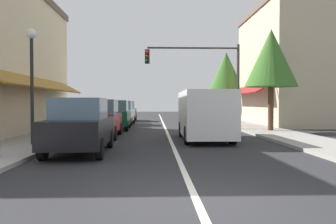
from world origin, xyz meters
name	(u,v)px	position (x,y,z in m)	size (l,w,h in m)	color
ground_plane	(165,127)	(0.00, 18.00, 0.00)	(80.00, 80.00, 0.00)	#28282B
sidewalk_left	(83,126)	(-5.50, 18.00, 0.06)	(2.60, 56.00, 0.12)	#A39E99
sidewalk_right	(244,125)	(5.50, 18.00, 0.06)	(2.60, 56.00, 0.12)	gray
lane_center_stripe	(165,126)	(0.00, 18.00, 0.00)	(0.14, 52.00, 0.01)	silver
storefront_right_block	(282,66)	(8.81, 20.00, 4.35)	(5.34, 10.20, 8.70)	#BCAD8E
parked_car_nearest_left	(80,126)	(-3.06, 5.57, 0.88)	(1.85, 4.13, 1.77)	black
parked_car_second_left	(100,119)	(-3.23, 10.65, 0.88)	(1.81, 4.11, 1.77)	maroon
parked_car_third_left	(115,115)	(-3.09, 15.44, 0.88)	(1.84, 4.13, 1.77)	#0F4C33
parked_car_far_left	(121,113)	(-3.13, 20.11, 0.88)	(1.82, 4.12, 1.77)	silver
parked_car_distant_left	(126,111)	(-3.25, 25.44, 0.88)	(1.79, 4.11, 1.77)	#4C5156
van_in_lane	(205,114)	(1.48, 9.32, 1.15)	(2.03, 5.19, 2.12)	silver
traffic_signal_mast_arm	(204,69)	(2.57, 16.92, 3.80)	(6.19, 0.50, 5.44)	#333333
street_lamp_left_near	(32,66)	(-5.11, 7.09, 2.93)	(0.36, 0.36, 4.29)	black
tree_right_near	(271,58)	(5.66, 13.07, 4.03)	(2.85, 2.85, 5.62)	#4C331E
tree_right_far	(226,74)	(5.93, 26.18, 4.31)	(3.56, 3.56, 6.29)	#4C331E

